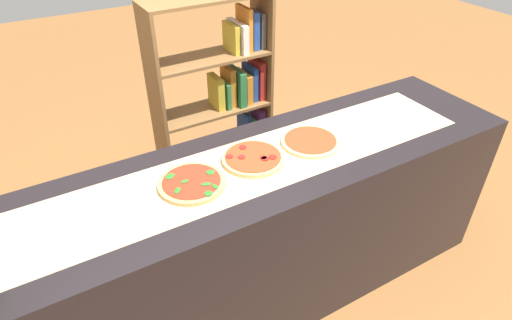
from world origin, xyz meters
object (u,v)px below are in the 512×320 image
(pizza_pepperoni_1, at_px, (253,158))
(bookshelf, at_px, (227,103))
(pizza_plain_2, at_px, (310,141))
(pizza_spinach_0, at_px, (192,183))

(pizza_pepperoni_1, relative_size, bookshelf, 0.20)
(pizza_pepperoni_1, relative_size, pizza_plain_2, 0.99)
(pizza_spinach_0, height_order, pizza_plain_2, pizza_spinach_0)
(pizza_spinach_0, height_order, bookshelf, bookshelf)
(pizza_plain_2, height_order, bookshelf, bookshelf)
(pizza_pepperoni_1, height_order, bookshelf, bookshelf)
(bookshelf, bearing_deg, pizza_pepperoni_1, -109.03)
(pizza_spinach_0, bearing_deg, bookshelf, 55.87)
(pizza_pepperoni_1, distance_m, bookshelf, 0.93)
(pizza_spinach_0, relative_size, bookshelf, 0.20)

